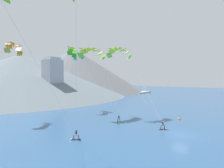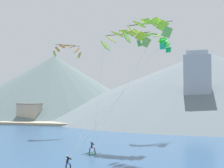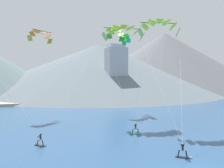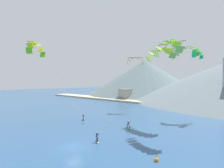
# 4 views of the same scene
# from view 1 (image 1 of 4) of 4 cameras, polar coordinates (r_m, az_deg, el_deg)

# --- Properties ---
(ground_plane) EXTENTS (400.00, 400.00, 0.00)m
(ground_plane) POSITION_cam_1_polar(r_m,az_deg,el_deg) (34.30, 21.41, -15.18)
(ground_plane) COLOR navy
(kitesurfer_near_lead) EXTENTS (1.56, 1.46, 1.67)m
(kitesurfer_near_lead) POSITION_cam_1_polar(r_m,az_deg,el_deg) (30.20, -12.06, -16.53)
(kitesurfer_near_lead) COLOR black
(kitesurfer_near_lead) RESTS_ON ground
(kitesurfer_near_trail) EXTENTS (1.79, 0.75, 1.70)m
(kitesurfer_near_trail) POSITION_cam_1_polar(r_m,az_deg,el_deg) (40.65, 2.46, -11.71)
(kitesurfer_near_trail) COLOR #33B266
(kitesurfer_near_trail) RESTS_ON ground
(kitesurfer_mid_center) EXTENTS (1.67, 1.30, 1.76)m
(kitesurfer_mid_center) POSITION_cam_1_polar(r_m,az_deg,el_deg) (36.59, 16.52, -13.21)
(kitesurfer_mid_center) COLOR black
(kitesurfer_mid_center) RESTS_ON ground
(parafoil_kite_near_trail) EXTENTS (8.38, 12.14, 16.91)m
(parafoil_kite_near_trail) POSITION_cam_1_polar(r_m,az_deg,el_deg) (48.47, -6.47, 10.18)
(parafoil_kite_near_trail) COLOR #76B43E
(parafoil_kite_mid_center) EXTENTS (9.16, 16.41, 17.03)m
(parafoil_kite_mid_center) POSITION_cam_1_polar(r_m,az_deg,el_deg) (47.95, 2.43, 10.33)
(parafoil_kite_mid_center) COLOR #77C44A
(parafoil_kite_distant_high_outer) EXTENTS (5.73, 4.82, 2.78)m
(parafoil_kite_distant_high_outer) POSITION_cam_1_polar(r_m,az_deg,el_deg) (59.33, -12.86, 10.50)
(parafoil_kite_distant_high_outer) COLOR green
(parafoil_kite_distant_low_drift) EXTENTS (5.48, 4.72, 2.57)m
(parafoil_kite_distant_low_drift) POSITION_cam_1_polar(r_m,az_deg,el_deg) (49.90, -29.36, 10.33)
(parafoil_kite_distant_low_drift) COLOR #A2A432
(parafoil_kite_distant_mid_solo) EXTENTS (1.92, 5.19, 2.42)m
(parafoil_kite_distant_mid_solo) POSITION_cam_1_polar(r_m,az_deg,el_deg) (60.74, -10.98, 9.24)
(parafoil_kite_distant_mid_solo) COLOR #1BBD7A
(race_marker_buoy) EXTENTS (0.56, 0.56, 1.02)m
(race_marker_buoy) POSITION_cam_1_polar(r_m,az_deg,el_deg) (46.34, 21.13, -10.58)
(race_marker_buoy) COLOR orange
(race_marker_buoy) RESTS_ON ground
(shoreline_strip) EXTENTS (180.00, 10.00, 0.70)m
(shoreline_strip) POSITION_cam_1_polar(r_m,az_deg,el_deg) (72.36, -25.24, -6.11)
(shoreline_strip) COLOR tan
(shoreline_strip) RESTS_ON ground
(shore_building_promenade_mid) EXTENTS (10.04, 6.87, 5.33)m
(shore_building_promenade_mid) POSITION_cam_1_polar(r_m,az_deg,el_deg) (80.98, -17.26, -3.57)
(shore_building_promenade_mid) COLOR beige
(shore_building_promenade_mid) RESTS_ON ground
(shore_building_quay_east) EXTENTS (7.72, 5.49, 4.79)m
(shore_building_quay_east) POSITION_cam_1_polar(r_m,az_deg,el_deg) (75.03, -26.21, -4.27)
(shore_building_quay_east) COLOR #A89E8E
(shore_building_quay_east) RESTS_ON ground
(highrise_tower) EXTENTS (7.00, 7.00, 19.77)m
(highrise_tower) POSITION_cam_1_polar(r_m,az_deg,el_deg) (84.09, -18.82, 1.38)
(highrise_tower) COLOR #A8ADB7
(highrise_tower) RESTS_ON ground
(mountain_peak_west_ridge) EXTENTS (109.27, 109.27, 33.99)m
(mountain_peak_west_ridge) POSITION_cam_1_polar(r_m,az_deg,el_deg) (144.05, -12.10, 4.38)
(mountain_peak_west_ridge) COLOR slate
(mountain_peak_west_ridge) RESTS_ON ground
(mountain_peak_east_shoulder) EXTENTS (126.39, 126.39, 25.00)m
(mountain_peak_east_shoulder) POSITION_cam_1_polar(r_m,az_deg,el_deg) (120.01, -27.46, 2.66)
(mountain_peak_east_shoulder) COLOR slate
(mountain_peak_east_shoulder) RESTS_ON ground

